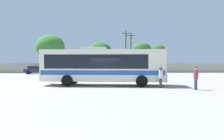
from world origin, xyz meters
The scene contains 15 objects.
ground_plane centered at (0.00, 10.00, 0.00)m, with size 300.00×300.00×0.00m, color gray.
perimeter_wall centered at (0.00, 24.50, 0.98)m, with size 80.00×0.30×1.97m, color #9E998C.
coach_bus_cream_blue centered at (-0.28, 0.50, 1.90)m, with size 11.58×3.83×3.57m.
attendant_by_bus_door centered at (4.68, -1.85, 0.98)m, with size 0.48×0.48×1.71m.
passenger_waiting_on_apron centered at (7.12, -3.20, 1.02)m, with size 0.50×0.50×1.80m.
parked_car_leftmost_dark_blue centered at (-12.51, 21.10, 0.78)m, with size 4.19×2.28×1.47m.
parked_car_second_grey centered at (-5.88, 20.86, 0.77)m, with size 4.49×2.22×1.44m.
parked_car_third_white centered at (0.55, 21.61, 0.78)m, with size 4.47×2.12×1.46m.
parked_car_rightmost_maroon centered at (6.35, 20.97, 0.81)m, with size 4.36×2.09×1.53m.
utility_pole_near centered at (5.90, 26.32, 4.37)m, with size 1.77×0.58×8.37m.
utility_pole_far centered at (4.83, 26.48, 4.60)m, with size 1.80×0.24×8.84m.
roadside_tree_left centered at (-11.13, 27.07, 5.40)m, with size 5.97×5.97×7.95m.
roadside_tree_midleft centered at (-0.70, 27.44, 4.30)m, with size 5.20×5.20×6.52m.
roadside_tree_midright centered at (8.87, 29.58, 4.86)m, with size 4.22×4.22×6.67m.
roadside_tree_right centered at (12.56, 29.75, 4.68)m, with size 3.60×3.60×6.24m.
Camera 1 is at (-0.30, -20.20, 2.20)m, focal length 35.35 mm.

